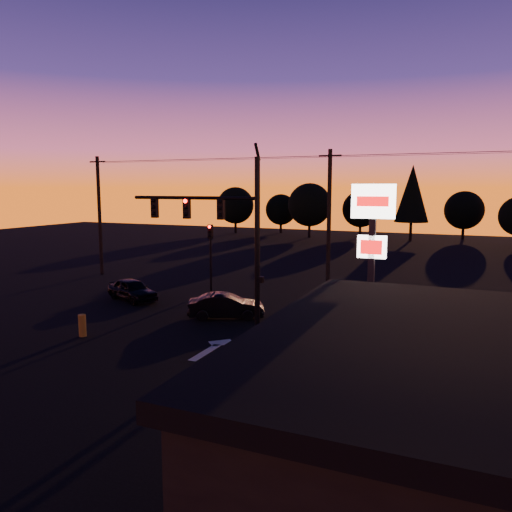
{
  "coord_description": "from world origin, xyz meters",
  "views": [
    {
      "loc": [
        10.25,
        -16.13,
        6.68
      ],
      "look_at": [
        1.0,
        5.0,
        3.5
      ],
      "focal_mm": 35.0,
      "sensor_mm": 36.0,
      "label": 1
    }
  ],
  "objects_px": {
    "car_right": "(426,308)",
    "secondary_signal": "(210,248)",
    "bollard": "(82,325)",
    "car_left": "(132,290)",
    "traffic_signal_mast": "(225,226)",
    "suv_parked": "(467,404)",
    "car_mid": "(226,306)",
    "pylon_sign": "(372,238)"
  },
  "relations": [
    {
      "from": "suv_parked",
      "to": "car_left",
      "type": "bearing_deg",
      "value": 152.06
    },
    {
      "from": "traffic_signal_mast",
      "to": "suv_parked",
      "type": "height_order",
      "value": "traffic_signal_mast"
    },
    {
      "from": "bollard",
      "to": "car_right",
      "type": "xyz_separation_m",
      "value": [
        14.0,
        8.64,
        0.23
      ]
    },
    {
      "from": "car_right",
      "to": "secondary_signal",
      "type": "bearing_deg",
      "value": -81.41
    },
    {
      "from": "traffic_signal_mast",
      "to": "car_left",
      "type": "bearing_deg",
      "value": 156.13
    },
    {
      "from": "pylon_sign",
      "to": "car_right",
      "type": "distance_m",
      "value": 9.01
    },
    {
      "from": "pylon_sign",
      "to": "suv_parked",
      "type": "relative_size",
      "value": 1.25
    },
    {
      "from": "traffic_signal_mast",
      "to": "bollard",
      "type": "height_order",
      "value": "traffic_signal_mast"
    },
    {
      "from": "traffic_signal_mast",
      "to": "bollard",
      "type": "xyz_separation_m",
      "value": [
        -5.6,
        -3.26,
        -4.43
      ]
    },
    {
      "from": "traffic_signal_mast",
      "to": "car_right",
      "type": "height_order",
      "value": "traffic_signal_mast"
    },
    {
      "from": "bollard",
      "to": "suv_parked",
      "type": "bearing_deg",
      "value": -9.16
    },
    {
      "from": "traffic_signal_mast",
      "to": "pylon_sign",
      "type": "height_order",
      "value": "traffic_signal_mast"
    },
    {
      "from": "traffic_signal_mast",
      "to": "pylon_sign",
      "type": "distance_m",
      "value": 7.52
    },
    {
      "from": "pylon_sign",
      "to": "car_right",
      "type": "bearing_deg",
      "value": 80.62
    },
    {
      "from": "pylon_sign",
      "to": "car_right",
      "type": "height_order",
      "value": "pylon_sign"
    },
    {
      "from": "suv_parked",
      "to": "bollard",
      "type": "bearing_deg",
      "value": 169.85
    },
    {
      "from": "car_mid",
      "to": "suv_parked",
      "type": "distance_m",
      "value": 14.05
    },
    {
      "from": "car_mid",
      "to": "suv_parked",
      "type": "relative_size",
      "value": 0.72
    },
    {
      "from": "bollard",
      "to": "car_left",
      "type": "xyz_separation_m",
      "value": [
        -2.47,
        6.83,
        0.14
      ]
    },
    {
      "from": "suv_parked",
      "to": "pylon_sign",
      "type": "bearing_deg",
      "value": 134.08
    },
    {
      "from": "pylon_sign",
      "to": "car_mid",
      "type": "height_order",
      "value": "pylon_sign"
    },
    {
      "from": "traffic_signal_mast",
      "to": "suv_parked",
      "type": "distance_m",
      "value": 12.69
    },
    {
      "from": "secondary_signal",
      "to": "suv_parked",
      "type": "bearing_deg",
      "value": -40.97
    },
    {
      "from": "car_left",
      "to": "suv_parked",
      "type": "height_order",
      "value": "suv_parked"
    },
    {
      "from": "traffic_signal_mast",
      "to": "car_right",
      "type": "distance_m",
      "value": 10.83
    },
    {
      "from": "pylon_sign",
      "to": "car_right",
      "type": "xyz_separation_m",
      "value": [
        1.3,
        7.88,
        -4.18
      ]
    },
    {
      "from": "traffic_signal_mast",
      "to": "bollard",
      "type": "bearing_deg",
      "value": -149.83
    },
    {
      "from": "traffic_signal_mast",
      "to": "secondary_signal",
      "type": "bearing_deg",
      "value": 123.19
    },
    {
      "from": "secondary_signal",
      "to": "pylon_sign",
      "type": "xyz_separation_m",
      "value": [
        12.0,
        -9.99,
        2.05
      ]
    },
    {
      "from": "pylon_sign",
      "to": "car_left",
      "type": "xyz_separation_m",
      "value": [
        -15.17,
        6.07,
        -4.27
      ]
    },
    {
      "from": "pylon_sign",
      "to": "car_right",
      "type": "relative_size",
      "value": 1.34
    },
    {
      "from": "secondary_signal",
      "to": "pylon_sign",
      "type": "bearing_deg",
      "value": -39.77
    },
    {
      "from": "bollard",
      "to": "suv_parked",
      "type": "distance_m",
      "value": 16.27
    },
    {
      "from": "bollard",
      "to": "car_mid",
      "type": "xyz_separation_m",
      "value": [
        4.52,
        5.43,
        0.14
      ]
    },
    {
      "from": "car_left",
      "to": "car_right",
      "type": "relative_size",
      "value": 0.75
    },
    {
      "from": "traffic_signal_mast",
      "to": "suv_parked",
      "type": "xyz_separation_m",
      "value": [
        10.46,
        -5.85,
        -4.18
      ]
    },
    {
      "from": "bollard",
      "to": "suv_parked",
      "type": "relative_size",
      "value": 0.18
    },
    {
      "from": "traffic_signal_mast",
      "to": "secondary_signal",
      "type": "relative_size",
      "value": 1.97
    },
    {
      "from": "bollard",
      "to": "car_mid",
      "type": "height_order",
      "value": "car_mid"
    },
    {
      "from": "car_left",
      "to": "car_mid",
      "type": "xyz_separation_m",
      "value": [
        6.98,
        -1.4,
        -0.0
      ]
    },
    {
      "from": "secondary_signal",
      "to": "car_mid",
      "type": "xyz_separation_m",
      "value": [
        3.82,
        -5.32,
        -2.22
      ]
    },
    {
      "from": "car_mid",
      "to": "suv_parked",
      "type": "xyz_separation_m",
      "value": [
        11.54,
        -8.02,
        0.11
      ]
    }
  ]
}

